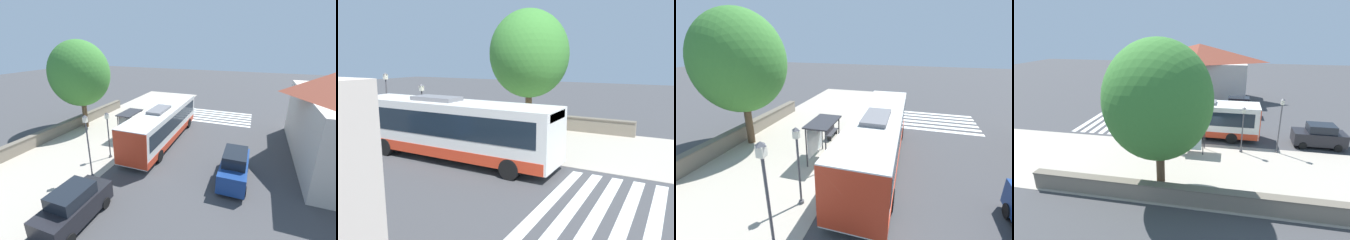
# 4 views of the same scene
# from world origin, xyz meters

# --- Properties ---
(ground_plane) EXTENTS (120.00, 120.00, 0.00)m
(ground_plane) POSITION_xyz_m (0.00, 0.00, 0.00)
(ground_plane) COLOR #424244
(ground_plane) RESTS_ON ground
(sidewalk_plaza) EXTENTS (9.00, 44.00, 0.02)m
(sidewalk_plaza) POSITION_xyz_m (-4.50, 0.00, 0.01)
(sidewalk_plaza) COLOR #ADA393
(sidewalk_plaza) RESTS_ON ground
(crosswalk_stripes) EXTENTS (9.00, 5.25, 0.01)m
(crosswalk_stripes) POSITION_xyz_m (5.00, 10.90, 0.00)
(crosswalk_stripes) COLOR silver
(crosswalk_stripes) RESTS_ON ground
(stone_wall) EXTENTS (0.60, 20.00, 1.13)m
(stone_wall) POSITION_xyz_m (-8.55, 0.00, 0.57)
(stone_wall) COLOR slate
(stone_wall) RESTS_ON ground
(bus) EXTENTS (2.76, 12.33, 3.47)m
(bus) POSITION_xyz_m (1.81, 1.67, 1.80)
(bus) COLOR silver
(bus) RESTS_ON ground
(bus_shelter) EXTENTS (1.52, 2.72, 2.59)m
(bus_shelter) POSITION_xyz_m (-1.65, 1.29, 2.10)
(bus_shelter) COLOR #2D2D33
(bus_shelter) RESTS_ON ground
(pedestrian) EXTENTS (0.34, 0.22, 1.64)m
(pedestrian) POSITION_xyz_m (0.18, 7.16, 0.96)
(pedestrian) COLOR #2D3347
(pedestrian) RESTS_ON ground
(bench) EXTENTS (0.40, 1.79, 0.88)m
(bench) POSITION_xyz_m (-2.19, 4.64, 0.48)
(bench) COLOR #333338
(bench) RESTS_ON ground
(street_lamp_near) EXTENTS (0.28, 0.28, 4.57)m
(street_lamp_near) POSITION_xyz_m (-0.51, -5.82, 2.70)
(street_lamp_near) COLOR #4C4C51
(street_lamp_near) RESTS_ON ground
(street_lamp_far) EXTENTS (0.28, 0.28, 3.85)m
(street_lamp_far) POSITION_xyz_m (-0.99, -2.94, 2.30)
(street_lamp_far) COLOR #4C4C51
(street_lamp_far) RESTS_ON ground
(shade_tree) EXTENTS (6.14, 6.14, 9.26)m
(shade_tree) POSITION_xyz_m (-7.63, 2.04, 5.87)
(shade_tree) COLOR brown
(shade_tree) RESTS_ON ground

